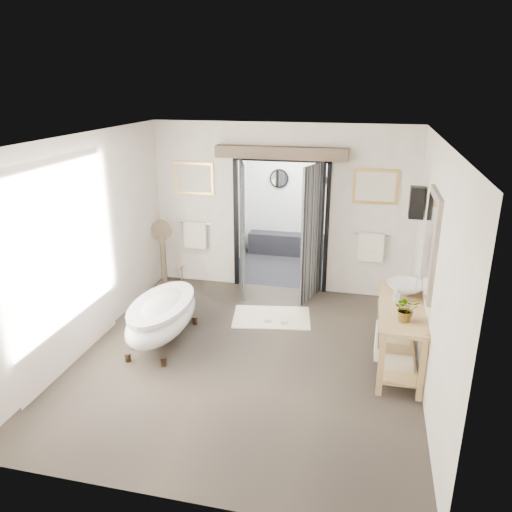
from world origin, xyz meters
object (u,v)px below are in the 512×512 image
at_px(vanity, 398,330).
at_px(rug, 272,317).
at_px(clawfoot_tub, 162,315).
at_px(basin, 406,289).

bearing_deg(vanity, rug, 152.01).
distance_m(clawfoot_tub, basin, 3.36).
height_order(clawfoot_tub, rug, clawfoot_tub).
distance_m(rug, basin, 2.22).
bearing_deg(rug, vanity, -27.99).
height_order(clawfoot_tub, vanity, vanity).
xyz_separation_m(clawfoot_tub, vanity, (3.21, 0.11, 0.09)).
distance_m(clawfoot_tub, rug, 1.79).
bearing_deg(vanity, basin, 78.98).
relative_size(vanity, basin, 3.18).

